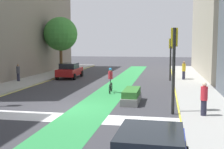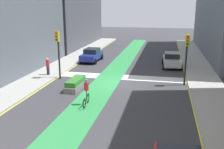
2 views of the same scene
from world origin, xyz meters
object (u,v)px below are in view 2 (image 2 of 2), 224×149
object	(u,v)px
traffic_signal_near_right	(58,46)
car_silver_left_near	(172,60)
traffic_signal_near_left	(187,50)
car_blue_right_near	(92,55)
cyclist_in_lane	(86,92)
median_planter	(76,84)
pedestrian_sidewalk_right_b	(48,66)

from	to	relation	value
traffic_signal_near_right	car_silver_left_near	world-z (taller)	traffic_signal_near_right
traffic_signal_near_left	car_blue_right_near	distance (m)	13.43
traffic_signal_near_right	cyclist_in_lane	xyz separation A→B (m)	(-4.41, 5.79, -2.15)
cyclist_in_lane	median_planter	distance (m)	3.90
cyclist_in_lane	pedestrian_sidewalk_right_b	bearing A→B (deg)	-47.93
car_blue_right_near	pedestrian_sidewalk_right_b	xyz separation A→B (m)	(2.21, 7.53, 0.19)
traffic_signal_near_left	pedestrian_sidewalk_right_b	xyz separation A→B (m)	(12.77, -0.45, -2.07)
pedestrian_sidewalk_right_b	cyclist_in_lane	bearing A→B (deg)	132.07
traffic_signal_near_left	cyclist_in_lane	xyz separation A→B (m)	(6.88, 6.06, -2.09)
traffic_signal_near_right	car_silver_left_near	bearing A→B (deg)	-144.86
traffic_signal_near_right	car_silver_left_near	distance (m)	12.80
cyclist_in_lane	median_planter	xyz separation A→B (m)	(1.95, -3.33, -0.57)
cyclist_in_lane	median_planter	bearing A→B (deg)	-59.59
traffic_signal_near_right	median_planter	distance (m)	4.42
traffic_signal_near_left	traffic_signal_near_right	bearing A→B (deg)	1.38
traffic_signal_near_right	car_blue_right_near	bearing A→B (deg)	-95.15
car_blue_right_near	traffic_signal_near_right	bearing A→B (deg)	84.85
traffic_signal_near_right	cyclist_in_lane	distance (m)	7.59
traffic_signal_near_left	median_planter	bearing A→B (deg)	17.21
pedestrian_sidewalk_right_b	car_blue_right_near	bearing A→B (deg)	-106.39
car_blue_right_near	pedestrian_sidewalk_right_b	bearing A→B (deg)	73.61
median_planter	car_silver_left_near	bearing A→B (deg)	-128.90
median_planter	traffic_signal_near_left	bearing A→B (deg)	-162.79
traffic_signal_near_right	median_planter	xyz separation A→B (m)	(-2.46, 2.46, -2.72)
cyclist_in_lane	median_planter	world-z (taller)	cyclist_in_lane
car_blue_right_near	pedestrian_sidewalk_right_b	world-z (taller)	pedestrian_sidewalk_right_b
traffic_signal_near_left	car_blue_right_near	bearing A→B (deg)	-37.11
car_blue_right_near	cyclist_in_lane	distance (m)	14.52
median_planter	cyclist_in_lane	bearing A→B (deg)	120.41
traffic_signal_near_left	median_planter	distance (m)	9.63
car_silver_left_near	cyclist_in_lane	bearing A→B (deg)	65.71
traffic_signal_near_left	pedestrian_sidewalk_right_b	distance (m)	12.94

